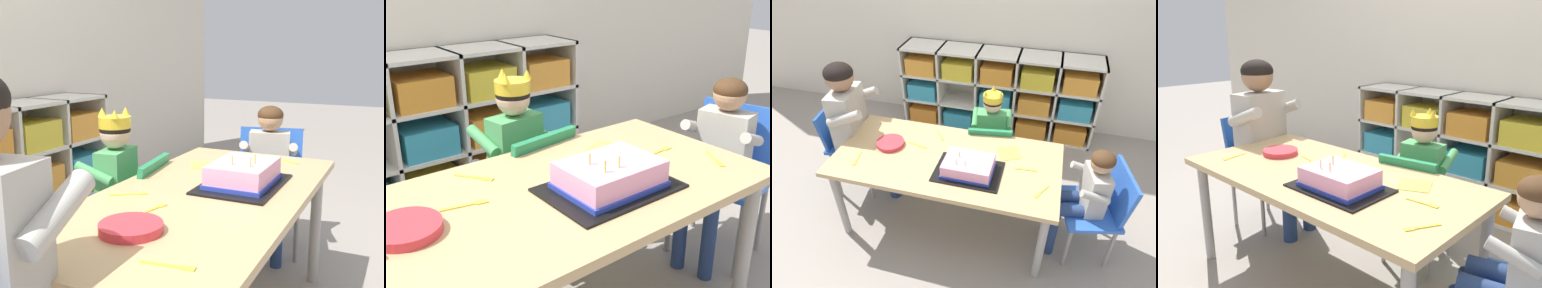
# 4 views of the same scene
# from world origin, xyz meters

# --- Properties ---
(activity_table) EXTENTS (1.44, 0.69, 0.59)m
(activity_table) POSITION_xyz_m (0.00, 0.00, 0.53)
(activity_table) COLOR tan
(activity_table) RESTS_ON ground
(classroom_chair_blue) EXTENTS (0.38, 0.39, 0.63)m
(classroom_chair_blue) POSITION_xyz_m (0.20, 0.44, 0.38)
(classroom_chair_blue) COLOR #238451
(classroom_chair_blue) RESTS_ON ground
(child_with_crown) EXTENTS (0.32, 0.32, 0.85)m
(child_with_crown) POSITION_xyz_m (0.19, 0.55, 0.53)
(child_with_crown) COLOR #4C9E5B
(child_with_crown) RESTS_ON ground
(classroom_chair_guest_side) EXTENTS (0.42, 0.44, 0.66)m
(classroom_chair_guest_side) POSITION_xyz_m (0.97, 0.03, 0.40)
(classroom_chair_guest_side) COLOR blue
(classroom_chair_guest_side) RESTS_ON ground
(guest_at_table_side) EXTENTS (0.33, 0.33, 0.80)m
(guest_at_table_side) POSITION_xyz_m (0.87, 0.01, 0.51)
(guest_at_table_side) COLOR #B2ADA3
(guest_at_table_side) RESTS_ON ground
(birthday_cake_on_tray) EXTENTS (0.40, 0.28, 0.13)m
(birthday_cake_on_tray) POSITION_xyz_m (0.17, -0.09, 0.62)
(birthday_cake_on_tray) COLOR black
(birthday_cake_on_tray) RESTS_ON activity_table
(paper_plate_stack) EXTENTS (0.18, 0.18, 0.03)m
(paper_plate_stack) POSITION_xyz_m (-0.40, 0.04, 0.60)
(paper_plate_stack) COLOR #DB333D
(paper_plate_stack) RESTS_ON activity_table
(paper_napkin_square) EXTENTS (0.18, 0.18, 0.00)m
(paper_napkin_square) POSITION_xyz_m (0.38, 0.15, 0.59)
(paper_napkin_square) COLOR #F4DB4C
(paper_napkin_square) RESTS_ON activity_table
(fork_near_cake_tray) EXTENTS (0.14, 0.04, 0.00)m
(fork_near_cake_tray) POSITION_xyz_m (-0.22, 0.07, 0.59)
(fork_near_cake_tray) COLOR yellow
(fork_near_cake_tray) RESTS_ON activity_table
(fork_beside_plate_stack) EXTENTS (0.03, 0.14, 0.00)m
(fork_beside_plate_stack) POSITION_xyz_m (-0.54, -0.17, 0.59)
(fork_beside_plate_stack) COLOR yellow
(fork_beside_plate_stack) RESTS_ON activity_table
(fork_by_napkin) EXTENTS (0.08, 0.13, 0.00)m
(fork_by_napkin) POSITION_xyz_m (0.61, -0.16, 0.59)
(fork_by_napkin) COLOR yellow
(fork_by_napkin) RESTS_ON activity_table
(fork_scattered_mid_table) EXTENTS (0.14, 0.03, 0.00)m
(fork_scattered_mid_table) POSITION_xyz_m (0.51, 0.02, 0.59)
(fork_scattered_mid_table) COLOR yellow
(fork_scattered_mid_table) RESTS_ON activity_table
(fork_at_table_front_edge) EXTENTS (0.09, 0.12, 0.00)m
(fork_at_table_front_edge) POSITION_xyz_m (-0.11, 0.22, 0.59)
(fork_at_table_front_edge) COLOR yellow
(fork_at_table_front_edge) RESTS_ON activity_table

